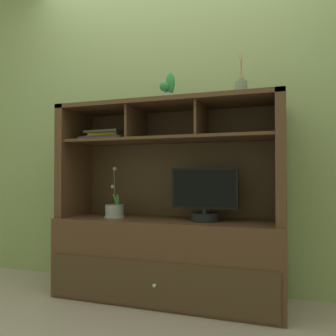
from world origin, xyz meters
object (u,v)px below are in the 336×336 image
at_px(tv_monitor, 204,198).
at_px(magazine_stack_left, 108,136).
at_px(potted_orchid, 114,210).
at_px(potted_succulent, 168,91).
at_px(diffuser_bottle, 241,88).
at_px(media_console, 168,237).

bearing_deg(tv_monitor, magazine_stack_left, 177.40).
distance_m(potted_orchid, potted_succulent, 0.93).
height_order(tv_monitor, diffuser_bottle, diffuser_bottle).
distance_m(potted_orchid, diffuser_bottle, 1.21).
bearing_deg(potted_orchid, potted_succulent, 6.12).
distance_m(media_console, magazine_stack_left, 0.86).
relative_size(media_console, diffuser_bottle, 5.42).
height_order(media_console, diffuser_bottle, diffuser_bottle).
bearing_deg(potted_succulent, media_console, 95.78).
xyz_separation_m(potted_orchid, diffuser_bottle, (0.90, 0.01, 0.81)).
distance_m(potted_orchid, magazine_stack_left, 0.55).
bearing_deg(tv_monitor, media_console, 172.09).
height_order(diffuser_bottle, potted_succulent, diffuser_bottle).
relative_size(tv_monitor, potted_orchid, 1.22).
distance_m(tv_monitor, diffuser_bottle, 0.75).
xyz_separation_m(tv_monitor, diffuser_bottle, (0.24, 0.00, 0.71)).
bearing_deg(media_console, magazine_stack_left, -179.60).
bearing_deg(potted_orchid, media_console, 6.69).
xyz_separation_m(media_console, potted_succulent, (0.00, -0.00, 1.02)).
relative_size(potted_orchid, diffuser_bottle, 1.26).
distance_m(media_console, potted_orchid, 0.43).
bearing_deg(media_console, diffuser_bottle, -3.67).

